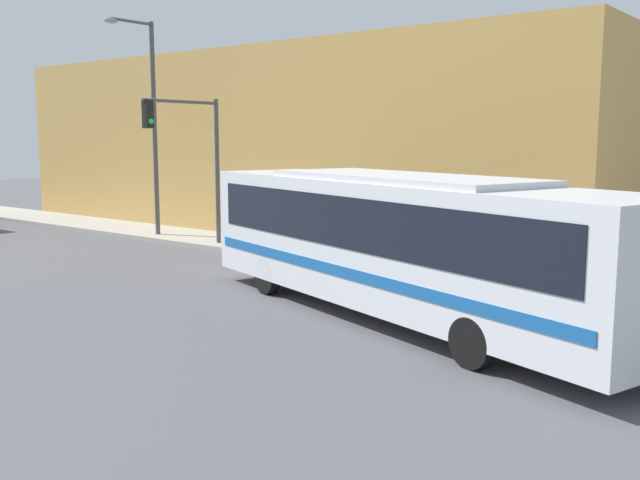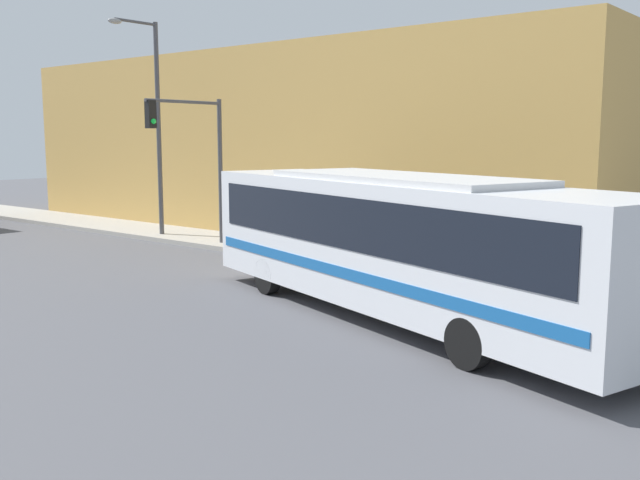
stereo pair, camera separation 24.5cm
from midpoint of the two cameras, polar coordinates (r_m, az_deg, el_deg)
name	(u,v)px [view 1 (the left image)]	position (r m, az deg, el deg)	size (l,w,h in m)	color
ground_plane	(515,349)	(14.09, 14.87, -8.41)	(120.00, 120.00, 0.00)	#515156
sidewalk	(127,229)	(31.53, -15.41, 0.85)	(2.89, 70.00, 0.17)	#A8A399
building_facade	(282,143)	(30.60, -3.30, 7.76)	(6.00, 28.12, 7.46)	tan
city_bus	(399,237)	(15.57, 5.91, 0.26)	(6.18, 12.43, 3.17)	silver
fire_hydrant	(394,256)	(21.15, 5.59, -1.25)	(0.20, 0.27, 0.66)	#999999
traffic_light_pole	(193,145)	(25.14, -10.44, 7.49)	(3.28, 0.35, 5.13)	#47474C
parking_meter	(306,229)	(23.06, -1.45, 0.89)	(0.14, 0.14, 1.26)	#47474C
street_lamp	(149,113)	(28.54, -13.76, 9.85)	(2.19, 0.28, 8.14)	#47474C
pedestrian_near_corner	(337,227)	(23.52, 1.09, 1.08)	(0.34, 0.34, 1.71)	#23283D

